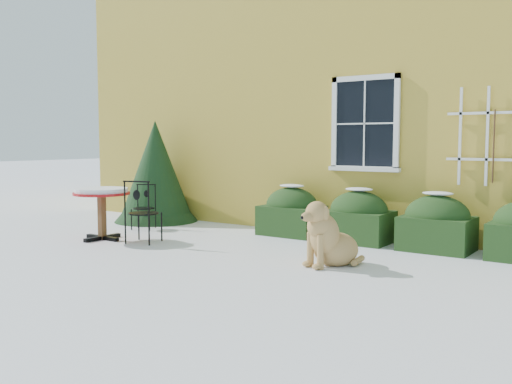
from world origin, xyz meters
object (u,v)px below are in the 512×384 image
Objects in this scene: evergreen_shrub at (156,181)px; dog at (328,239)px; patio_chair_far at (144,207)px; bistro_table at (102,197)px; patio_chair_near at (142,212)px.

evergreen_shrub is 5.33m from dog.
patio_chair_far is (0.56, -0.89, -0.42)m from evergreen_shrub.
dog is (5.00, -1.80, -0.48)m from evergreen_shrub.
bistro_table is 1.35m from patio_chair_far.
bistro_table is 0.84m from patio_chair_near.
bistro_table is 0.98× the size of dog.
evergreen_shrub is 2.47× the size of patio_chair_far.
dog reaches higher than bistro_table.
dog is at bearing 166.63° from patio_chair_near.
dog reaches higher than patio_chair_far.
dog is at bearing 5.02° from bistro_table.
evergreen_shrub is 2.16× the size of dog.
evergreen_shrub reaches higher than patio_chair_far.
patio_chair_near is at bearing 11.66° from bistro_table.
patio_chair_near is at bearing -50.22° from evergreen_shrub.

